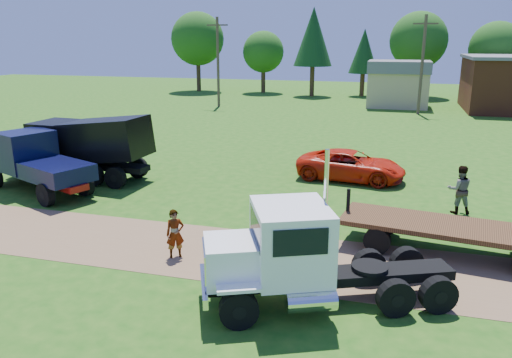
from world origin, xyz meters
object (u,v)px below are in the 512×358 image
(black_dump_truck, at_px, (83,144))
(flatbed_trailer, at_px, (452,232))
(spectator_a, at_px, (175,234))
(white_semi_tractor, at_px, (294,256))
(navy_truck, at_px, (34,161))
(orange_pickup, at_px, (351,165))

(black_dump_truck, xyz_separation_m, flatbed_trailer, (17.06, -4.85, -1.04))
(black_dump_truck, distance_m, spectator_a, 11.31)
(white_semi_tractor, height_order, flatbed_trailer, white_semi_tractor)
(navy_truck, distance_m, orange_pickup, 15.25)
(black_dump_truck, relative_size, navy_truck, 1.20)
(navy_truck, bearing_deg, white_semi_tractor, -4.78)
(navy_truck, bearing_deg, flatbed_trailer, 14.79)
(orange_pickup, relative_size, flatbed_trailer, 0.73)
(white_semi_tractor, relative_size, navy_truck, 1.07)
(navy_truck, distance_m, flatbed_trailer, 18.25)
(white_semi_tractor, xyz_separation_m, spectator_a, (-4.29, 1.93, -0.60))
(white_semi_tractor, bearing_deg, navy_truck, 129.12)
(white_semi_tractor, distance_m, black_dump_truck, 15.82)
(orange_pickup, relative_size, spectator_a, 3.29)
(black_dump_truck, relative_size, flatbed_trailer, 1.04)
(white_semi_tractor, distance_m, navy_truck, 15.39)
(black_dump_truck, bearing_deg, orange_pickup, 17.75)
(white_semi_tractor, height_order, orange_pickup, white_semi_tractor)
(white_semi_tractor, xyz_separation_m, navy_truck, (-13.69, 7.04, -0.00))
(flatbed_trailer, xyz_separation_m, spectator_a, (-8.68, -2.68, 0.03))
(spectator_a, bearing_deg, orange_pickup, 33.37)
(navy_truck, height_order, flatbed_trailer, navy_truck)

